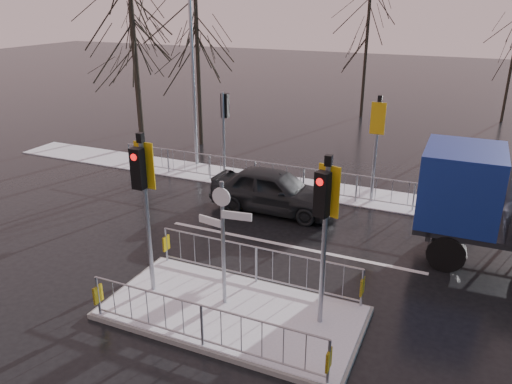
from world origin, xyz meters
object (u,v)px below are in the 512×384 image
at_px(street_lamp_left, 194,61).
at_px(traffic_island, 232,300).
at_px(car_far_lane, 274,190).
at_px(flatbed_truck, 497,205).

bearing_deg(street_lamp_left, traffic_island, -55.93).
relative_size(traffic_island, car_far_lane, 1.36).
xyz_separation_m(traffic_island, street_lamp_left, (-6.42, 9.49, 4.10)).
distance_m(traffic_island, street_lamp_left, 12.17).
xyz_separation_m(car_far_lane, street_lamp_left, (-4.98, 3.38, 3.74)).
relative_size(flatbed_truck, street_lamp_left, 0.83).
height_order(traffic_island, street_lamp_left, street_lamp_left).
distance_m(car_far_lane, street_lamp_left, 7.09).
bearing_deg(traffic_island, car_far_lane, 103.22).
bearing_deg(flatbed_truck, car_far_lane, 173.25).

